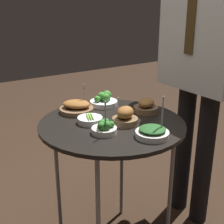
{
  "coord_description": "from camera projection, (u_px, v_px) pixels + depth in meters",
  "views": [
    {
      "loc": [
        1.14,
        -0.76,
        1.29
      ],
      "look_at": [
        0.0,
        0.0,
        0.79
      ],
      "focal_mm": 50.0,
      "sensor_mm": 36.0,
      "label": 1
    }
  ],
  "objects": [
    {
      "name": "bowl_asparagus_back_right",
      "position": [
        90.0,
        120.0,
        1.46
      ],
      "size": [
        0.12,
        0.12,
        0.04
      ],
      "color": "white",
      "rests_on": "serving_cart"
    },
    {
      "name": "bowl_roast_near_rim",
      "position": [
        77.0,
        107.0,
        1.6
      ],
      "size": [
        0.18,
        0.18,
        0.14
      ],
      "color": "brown",
      "rests_on": "serving_cart"
    },
    {
      "name": "waiter_figure",
      "position": [
        204.0,
        46.0,
        1.65
      ],
      "size": [
        0.62,
        0.23,
        1.67
      ],
      "color": "black",
      "rests_on": "ground_plane"
    },
    {
      "name": "bowl_broccoli_front_right",
      "position": [
        104.0,
        101.0,
        1.7
      ],
      "size": [
        0.15,
        0.15,
        0.08
      ],
      "color": "silver",
      "rests_on": "serving_cart"
    },
    {
      "name": "bowl_roast_far_rim",
      "position": [
        146.0,
        107.0,
        1.59
      ],
      "size": [
        0.13,
        0.13,
        0.07
      ],
      "color": "brown",
      "rests_on": "serving_cart"
    },
    {
      "name": "bowl_broccoli_center",
      "position": [
        104.0,
        128.0,
        1.34
      ],
      "size": [
        0.11,
        0.11,
        0.16
      ],
      "color": "silver",
      "rests_on": "serving_cart"
    },
    {
      "name": "bowl_roast_mid_right",
      "position": [
        125.0,
        117.0,
        1.44
      ],
      "size": [
        0.12,
        0.12,
        0.13
      ],
      "color": "brown",
      "rests_on": "serving_cart"
    },
    {
      "name": "serving_cart",
      "position": [
        112.0,
        132.0,
        1.49
      ],
      "size": [
        0.69,
        0.69,
        0.74
      ],
      "color": "black",
      "rests_on": "ground_plane"
    },
    {
      "name": "bowl_spinach_front_center",
      "position": [
        152.0,
        132.0,
        1.31
      ],
      "size": [
        0.14,
        0.14,
        0.18
      ],
      "color": "silver",
      "rests_on": "serving_cart"
    }
  ]
}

